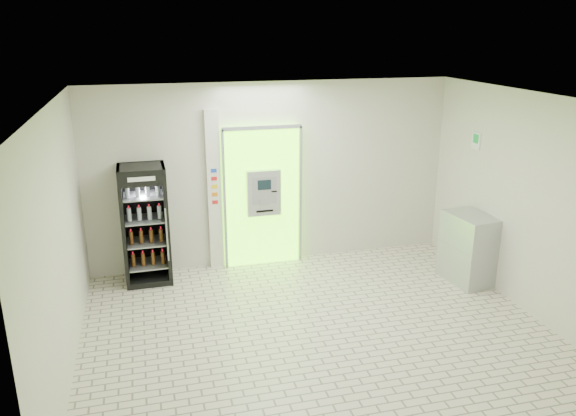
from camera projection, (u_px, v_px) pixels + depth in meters
name	position (u px, v px, depth m)	size (l,w,h in m)	color
ground	(317.00, 332.00, 7.34)	(6.00, 6.00, 0.00)	beige
room_shell	(320.00, 197.00, 6.78)	(6.00, 6.00, 6.00)	beige
atm_assembly	(263.00, 196.00, 9.16)	(1.30, 0.24, 2.33)	#72FF17
pillar	(214.00, 191.00, 8.96)	(0.22, 0.11, 2.60)	silver
beverage_cooler	(146.00, 227.00, 8.59)	(0.70, 0.66, 1.84)	black
steel_cabinet	(468.00, 248.00, 8.66)	(0.65, 0.88, 1.08)	#A7A9AE
exit_sign	(476.00, 140.00, 8.70)	(0.02, 0.22, 0.26)	white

